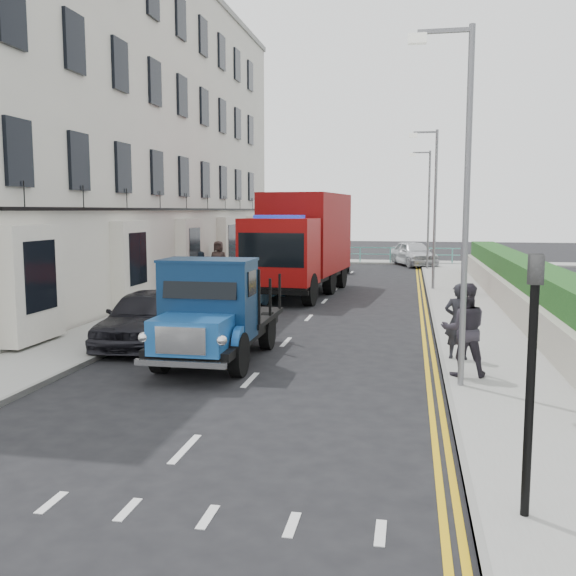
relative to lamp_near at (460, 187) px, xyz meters
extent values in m
plane|color=black|center=(-4.18, 2.00, -4.00)|extent=(120.00, 120.00, 0.00)
cube|color=gray|center=(-9.38, 11.00, -3.94)|extent=(2.40, 38.00, 0.12)
cube|color=gray|center=(1.12, 11.00, -3.94)|extent=(2.60, 38.00, 0.12)
cube|color=gray|center=(-4.18, 31.00, -3.94)|extent=(30.00, 2.50, 0.12)
plane|color=slate|center=(-4.18, 62.00, -4.00)|extent=(120.00, 120.00, 0.00)
cube|color=beige|center=(-13.68, 15.00, 3.00)|extent=(6.00, 30.00, 14.00)
cube|color=black|center=(-10.53, 15.00, -0.40)|extent=(0.12, 28.00, 0.10)
cube|color=#B2AD9E|center=(2.42, 11.00, -3.45)|extent=(0.30, 28.00, 1.00)
cube|color=#144017|center=(3.12, 11.00, -3.05)|extent=(1.20, 28.00, 1.70)
cube|color=#59B2A5|center=(-4.18, 30.20, -2.92)|extent=(13.00, 0.08, 0.06)
cube|color=#59B2A5|center=(-4.18, 30.20, -3.35)|extent=(13.00, 0.06, 0.05)
cylinder|color=slate|center=(0.12, 0.00, -0.50)|extent=(0.12, 0.12, 7.00)
cube|color=slate|center=(-0.38, 0.00, 2.90)|extent=(1.00, 0.08, 0.08)
cube|color=beige|center=(-0.88, 0.00, 2.78)|extent=(0.35, 0.18, 0.18)
cylinder|color=slate|center=(0.12, 16.00, -0.50)|extent=(0.12, 0.12, 7.00)
cube|color=slate|center=(-0.38, 16.00, 2.90)|extent=(1.00, 0.08, 0.08)
cube|color=beige|center=(-0.88, 16.00, 2.78)|extent=(0.35, 0.18, 0.18)
cylinder|color=slate|center=(0.12, 26.00, -0.50)|extent=(0.12, 0.12, 7.00)
cube|color=slate|center=(-0.38, 26.00, 2.90)|extent=(1.00, 0.08, 0.08)
cube|color=beige|center=(-0.88, 26.00, 2.78)|extent=(0.35, 0.18, 0.18)
cylinder|color=black|center=(0.42, -5.50, -2.50)|extent=(0.10, 0.10, 3.00)
imported|color=black|center=(0.42, -5.50, -1.40)|extent=(0.16, 0.20, 1.00)
cylinder|color=black|center=(-6.25, 0.24, -3.52)|extent=(0.26, 0.96, 0.96)
cylinder|color=black|center=(-4.49, 0.24, -3.52)|extent=(0.26, 0.96, 0.96)
cylinder|color=black|center=(-6.25, 3.06, -3.52)|extent=(0.26, 0.96, 0.96)
cylinder|color=black|center=(-4.48, 3.05, -3.52)|extent=(0.26, 0.96, 0.96)
cube|color=black|center=(-5.37, 1.65, -3.37)|extent=(1.91, 4.82, 0.18)
cube|color=#1D569E|center=(-5.37, -0.21, -3.01)|extent=(1.56, 1.31, 0.72)
cube|color=silver|center=(-5.37, -0.88, -3.01)|extent=(1.05, 0.08, 0.55)
cube|color=#0D2647|center=(-5.37, 0.95, -2.44)|extent=(2.01, 1.21, 1.76)
cube|color=black|center=(-5.37, 2.85, -3.14)|extent=(2.11, 2.81, 0.12)
cylinder|color=black|center=(-6.92, 10.89, -3.38)|extent=(0.47, 1.26, 1.24)
cylinder|color=black|center=(-4.56, 10.67, -3.38)|extent=(0.47, 1.26, 1.24)
cylinder|color=black|center=(-6.60, 14.36, -3.38)|extent=(0.47, 1.26, 1.24)
cylinder|color=black|center=(-4.25, 14.14, -3.38)|extent=(0.47, 1.26, 1.24)
cylinder|color=black|center=(-6.37, 16.82, -3.38)|extent=(0.47, 1.26, 1.24)
cylinder|color=black|center=(-4.02, 16.61, -3.38)|extent=(0.47, 1.26, 1.24)
cube|color=black|center=(-5.47, 13.69, -3.15)|extent=(3.29, 8.07, 0.28)
cube|color=maroon|center=(-5.74, 10.78, -1.97)|extent=(2.88, 2.37, 2.47)
cube|color=black|center=(-5.83, 9.75, -1.86)|extent=(2.47, 0.32, 1.24)
cube|color=maroon|center=(-5.36, 14.92, -1.41)|extent=(3.33, 6.08, 3.37)
imported|color=black|center=(-7.78, 3.00, -3.25)|extent=(2.00, 4.47, 1.49)
imported|color=#5384B1|center=(-6.85, 11.93, -3.27)|extent=(1.87, 4.52, 1.45)
imported|color=#BABBBF|center=(-7.57, 19.70, -3.34)|extent=(2.34, 4.71, 1.31)
imported|color=black|center=(-5.87, 25.05, -3.24)|extent=(3.47, 5.83, 1.52)
imported|color=silver|center=(-0.68, 29.00, -3.19)|extent=(3.44, 5.09, 1.61)
imported|color=black|center=(0.22, 2.33, -2.99)|extent=(0.71, 0.53, 1.77)
imported|color=#2C2831|center=(0.22, 0.77, -2.90)|extent=(1.02, 0.84, 1.96)
imported|color=black|center=(-8.58, 10.10, -2.92)|extent=(1.22, 0.84, 1.92)
imported|color=#382C28|center=(-10.18, 17.51, -2.90)|extent=(0.96, 0.64, 1.95)
camera|label=1|loc=(-0.93, -12.81, -0.43)|focal=40.00mm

